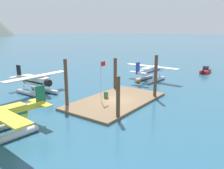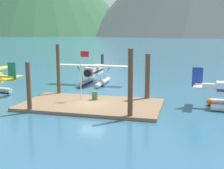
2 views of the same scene
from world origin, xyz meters
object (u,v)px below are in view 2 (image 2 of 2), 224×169
(flagpole, at_px, (82,68))
(fuel_drum, at_px, (95,96))
(seaplane_cream_bow_left, at_px, (94,73))
(mooring_buoy, at_px, (210,102))

(flagpole, relative_size, fuel_drum, 5.84)
(flagpole, relative_size, seaplane_cream_bow_left, 0.49)
(flagpole, relative_size, mooring_buoy, 6.89)
(flagpole, height_order, mooring_buoy, flagpole)
(fuel_drum, xyz_separation_m, seaplane_cream_bow_left, (-3.35, 10.17, 0.84))
(flagpole, xyz_separation_m, seaplane_cream_bow_left, (-2.09, 10.44, -1.97))
(flagpole, height_order, seaplane_cream_bow_left, flagpole)
(fuel_drum, distance_m, seaplane_cream_bow_left, 10.74)
(mooring_buoy, relative_size, seaplane_cream_bow_left, 0.07)
(fuel_drum, height_order, seaplane_cream_bow_left, seaplane_cream_bow_left)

